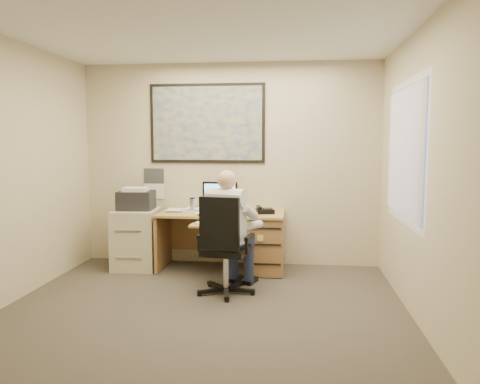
# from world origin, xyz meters

# --- Properties ---
(room_shell) EXTENTS (4.00, 4.50, 2.70)m
(room_shell) POSITION_xyz_m (0.00, 0.00, 1.35)
(room_shell) COLOR #3D372F
(room_shell) RESTS_ON ground
(desk) EXTENTS (1.60, 0.97, 1.12)m
(desk) POSITION_xyz_m (0.27, 1.90, 0.44)
(desk) COLOR tan
(desk) RESTS_ON ground
(world_map) EXTENTS (1.56, 0.03, 1.06)m
(world_map) POSITION_xyz_m (-0.30, 2.23, 1.90)
(world_map) COLOR #1E4C93
(world_map) RESTS_ON room_shell
(wall_calendar) EXTENTS (0.28, 0.01, 0.42)m
(wall_calendar) POSITION_xyz_m (-1.05, 2.24, 1.08)
(wall_calendar) COLOR white
(wall_calendar) RESTS_ON room_shell
(window_blinds) EXTENTS (0.06, 1.40, 1.30)m
(window_blinds) POSITION_xyz_m (1.97, 0.80, 1.55)
(window_blinds) COLOR silver
(window_blinds) RESTS_ON room_shell
(filing_cabinet) EXTENTS (0.60, 0.70, 1.06)m
(filing_cabinet) POSITION_xyz_m (-1.18, 1.86, 0.46)
(filing_cabinet) COLOR beige
(filing_cabinet) RESTS_ON ground
(office_chair) EXTENTS (0.73, 0.73, 1.09)m
(office_chair) POSITION_xyz_m (0.15, 0.88, 0.32)
(office_chair) COLOR black
(office_chair) RESTS_ON ground
(person) EXTENTS (0.78, 0.93, 1.35)m
(person) POSITION_xyz_m (0.14, 0.97, 0.67)
(person) COLOR silver
(person) RESTS_ON office_chair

